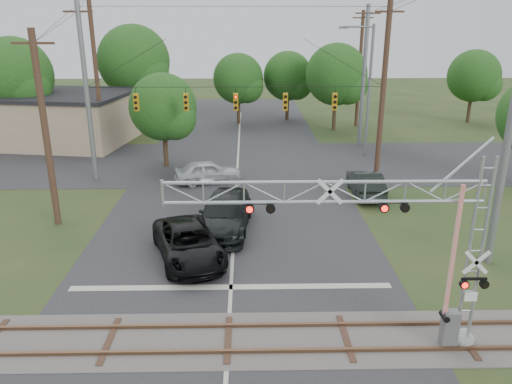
{
  "coord_description": "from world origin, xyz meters",
  "views": [
    {
      "loc": [
        0.66,
        -12.29,
        10.31
      ],
      "look_at": [
        1.06,
        7.5,
        3.4
      ],
      "focal_mm": 35.0,
      "sensor_mm": 36.0,
      "label": 1
    }
  ],
  "objects_px": {
    "pickup_black": "(188,243)",
    "sedan_silver": "(208,172)",
    "streetlight": "(367,85)",
    "commercial_building": "(25,117)",
    "crossing_gantry": "(384,234)",
    "traffic_signal_span": "(250,95)",
    "car_dark": "(225,214)"
  },
  "relations": [
    {
      "from": "sedan_silver",
      "to": "streetlight",
      "type": "xyz_separation_m",
      "value": [
        11.7,
        6.55,
        4.82
      ]
    },
    {
      "from": "pickup_black",
      "to": "sedan_silver",
      "type": "bearing_deg",
      "value": 71.67
    },
    {
      "from": "sedan_silver",
      "to": "commercial_building",
      "type": "xyz_separation_m",
      "value": [
        -16.87,
        12.26,
        1.41
      ]
    },
    {
      "from": "car_dark",
      "to": "streetlight",
      "type": "bearing_deg",
      "value": 60.46
    },
    {
      "from": "car_dark",
      "to": "sedan_silver",
      "type": "relative_size",
      "value": 1.38
    },
    {
      "from": "car_dark",
      "to": "commercial_building",
      "type": "xyz_separation_m",
      "value": [
        -18.3,
        20.08,
        1.28
      ]
    },
    {
      "from": "commercial_building",
      "to": "streetlight",
      "type": "relative_size",
      "value": 1.98
    },
    {
      "from": "sedan_silver",
      "to": "commercial_building",
      "type": "bearing_deg",
      "value": 38.7
    },
    {
      "from": "commercial_building",
      "to": "car_dark",
      "type": "bearing_deg",
      "value": -38.72
    },
    {
      "from": "traffic_signal_span",
      "to": "pickup_black",
      "type": "distance_m",
      "value": 13.17
    },
    {
      "from": "pickup_black",
      "to": "commercial_building",
      "type": "distance_m",
      "value": 28.81
    },
    {
      "from": "crossing_gantry",
      "to": "sedan_silver",
      "type": "height_order",
      "value": "crossing_gantry"
    },
    {
      "from": "pickup_black",
      "to": "streetlight",
      "type": "distance_m",
      "value": 21.76
    },
    {
      "from": "crossing_gantry",
      "to": "car_dark",
      "type": "bearing_deg",
      "value": 118.6
    },
    {
      "from": "pickup_black",
      "to": "car_dark",
      "type": "distance_m",
      "value": 3.62
    },
    {
      "from": "traffic_signal_span",
      "to": "car_dark",
      "type": "xyz_separation_m",
      "value": [
        -1.39,
        -8.59,
        -4.79
      ]
    },
    {
      "from": "crossing_gantry",
      "to": "sedan_silver",
      "type": "xyz_separation_m",
      "value": [
        -6.75,
        17.58,
        -3.29
      ]
    },
    {
      "from": "pickup_black",
      "to": "streetlight",
      "type": "height_order",
      "value": "streetlight"
    },
    {
      "from": "pickup_black",
      "to": "streetlight",
      "type": "xyz_separation_m",
      "value": [
        11.78,
        17.65,
        4.79
      ]
    },
    {
      "from": "traffic_signal_span",
      "to": "streetlight",
      "type": "distance_m",
      "value": 10.6
    },
    {
      "from": "crossing_gantry",
      "to": "traffic_signal_span",
      "type": "xyz_separation_m",
      "value": [
        -3.93,
        18.35,
        1.63
      ]
    },
    {
      "from": "car_dark",
      "to": "commercial_building",
      "type": "bearing_deg",
      "value": 138.38
    },
    {
      "from": "crossing_gantry",
      "to": "sedan_silver",
      "type": "distance_m",
      "value": 19.12
    },
    {
      "from": "pickup_black",
      "to": "crossing_gantry",
      "type": "bearing_deg",
      "value": -61.37
    },
    {
      "from": "pickup_black",
      "to": "sedan_silver",
      "type": "distance_m",
      "value": 11.1
    },
    {
      "from": "car_dark",
      "to": "commercial_building",
      "type": "distance_m",
      "value": 27.2
    },
    {
      "from": "pickup_black",
      "to": "car_dark",
      "type": "bearing_deg",
      "value": 47.39
    },
    {
      "from": "crossing_gantry",
      "to": "sedan_silver",
      "type": "bearing_deg",
      "value": 111.02
    },
    {
      "from": "car_dark",
      "to": "commercial_building",
      "type": "height_order",
      "value": "commercial_building"
    },
    {
      "from": "crossing_gantry",
      "to": "pickup_black",
      "type": "relative_size",
      "value": 1.81
    },
    {
      "from": "traffic_signal_span",
      "to": "streetlight",
      "type": "relative_size",
      "value": 1.94
    },
    {
      "from": "car_dark",
      "to": "commercial_building",
      "type": "relative_size",
      "value": 0.31
    }
  ]
}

